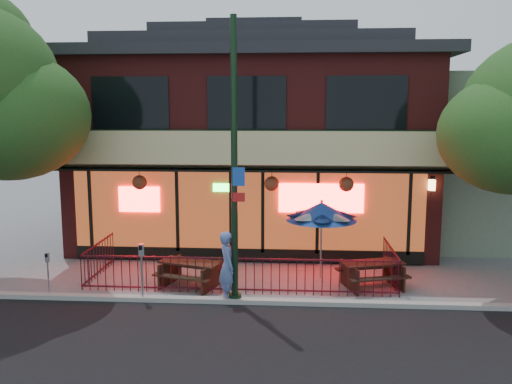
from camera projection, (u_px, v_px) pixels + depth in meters
ground at (237, 296)px, 14.06m from camera, size 80.00×80.00×0.00m
curb at (235, 301)px, 13.56m from camera, size 80.00×0.25×0.12m
restaurant_building at (256, 127)px, 20.45m from camera, size 12.96×9.49×8.05m
neighbor_building at (492, 157)px, 20.59m from camera, size 6.00×7.00×6.00m
patio_fence at (239, 267)px, 14.46m from camera, size 8.44×2.62×1.00m
street_light at (234, 178)px, 13.18m from camera, size 0.43×0.32×7.00m
picnic_table_left at (190, 270)px, 14.77m from camera, size 1.97×1.72×0.71m
picnic_table_right at (372, 271)px, 14.68m from camera, size 1.97×1.71×0.72m
patio_umbrella at (322, 211)px, 15.31m from camera, size 2.00×2.00×2.28m
pedestrian at (228, 267)px, 13.59m from camera, size 0.62×0.76×1.80m
parking_meter_near at (142, 263)px, 13.59m from camera, size 0.16×0.15×1.47m
parking_meter_far at (48, 267)px, 13.86m from camera, size 0.13×0.11×1.19m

